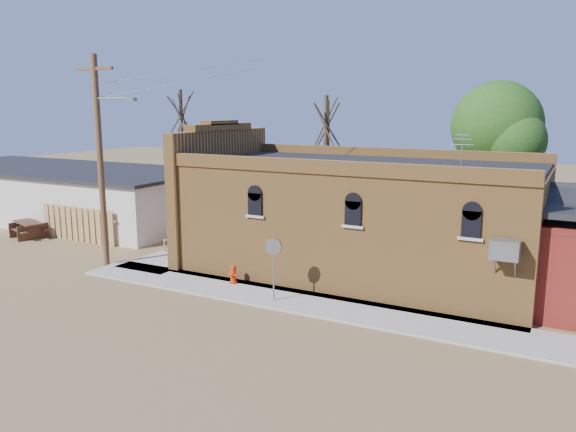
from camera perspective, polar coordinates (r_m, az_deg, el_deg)
The scene contains 14 objects.
ground at distance 20.16m, azimuth -3.73°, elevation -8.87°, with size 120.00×120.00×0.00m, color olive.
sidewalk_south at distance 20.19m, azimuth 1.29°, elevation -8.69°, with size 19.00×2.20×0.08m, color #9E9991.
sidewalk_west at distance 28.30m, azimuth -8.25°, elevation -3.03°, with size 2.60×10.00×0.08m, color #9E9991.
brick_bar at distance 23.60m, azimuth 6.64°, elevation -0.08°, with size 16.40×7.97×6.30m.
storage_building at distance 38.07m, azimuth -22.15°, elevation 2.26°, with size 20.40×8.40×3.17m.
wood_fence at distance 30.85m, azimuth -20.55°, elevation -0.82°, with size 5.20×0.10×1.80m, color #A87C4C, non-canonical shape.
utility_pole at distance 25.16m, azimuth -18.47°, elevation 5.72°, with size 3.12×0.26×9.00m.
tree_bare_near at distance 31.89m, azimuth 3.90°, elevation 9.39°, with size 2.80×2.80×7.65m.
tree_bare_far at distance 38.51m, azimuth -10.82°, elevation 10.09°, with size 2.80×2.80×8.16m.
tree_leafy at distance 29.89m, azimuth 20.45°, elevation 8.57°, with size 4.40×4.40×8.15m.
fire_hydrant at distance 22.08m, azimuth -5.59°, elevation -5.92°, with size 0.42×0.40×0.72m.
stop_sign at distance 19.69m, azimuth -1.48°, elevation -3.73°, with size 0.60×0.23×2.29m.
trash_barrel at distance 27.98m, azimuth -6.52°, elevation -2.32°, with size 0.46×0.46×0.70m, color navy.
picnic_table at distance 32.88m, azimuth -24.86°, elevation -1.04°, with size 2.44×2.10×0.86m.
Camera 1 is at (10.00, -16.11, 6.84)m, focal length 35.00 mm.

